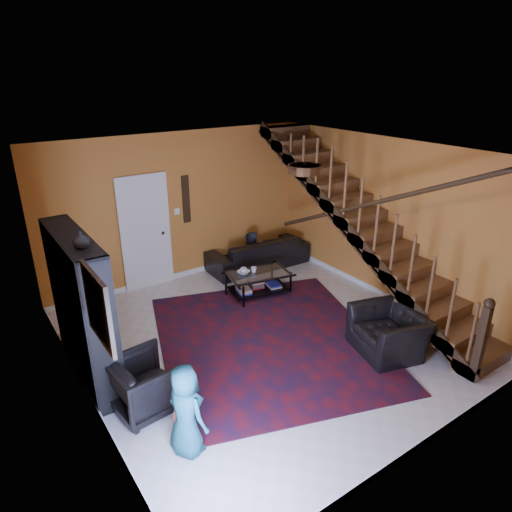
# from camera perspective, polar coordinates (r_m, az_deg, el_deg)

# --- Properties ---
(floor) EXTENTS (5.50, 5.50, 0.00)m
(floor) POSITION_cam_1_polar(r_m,az_deg,el_deg) (7.10, 0.95, -10.24)
(floor) COLOR beige
(floor) RESTS_ON ground
(room) EXTENTS (5.50, 5.50, 5.50)m
(room) POSITION_cam_1_polar(r_m,az_deg,el_deg) (7.56, -13.43, -8.26)
(room) COLOR #C0682A
(room) RESTS_ON ground
(staircase) EXTENTS (0.95, 5.02, 3.18)m
(staircase) POSITION_cam_1_polar(r_m,az_deg,el_deg) (7.80, 13.84, 3.62)
(staircase) COLOR brown
(staircase) RESTS_ON floor
(bookshelf) EXTENTS (0.35, 1.80, 2.00)m
(bookshelf) POSITION_cam_1_polar(r_m,az_deg,el_deg) (6.25, -20.79, -6.49)
(bookshelf) COLOR black
(bookshelf) RESTS_ON floor
(door) EXTENTS (0.82, 0.05, 2.05)m
(door) POSITION_cam_1_polar(r_m,az_deg,el_deg) (8.54, -13.63, 2.63)
(door) COLOR silver
(door) RESTS_ON floor
(framed_picture) EXTENTS (0.04, 0.74, 0.74)m
(framed_picture) POSITION_cam_1_polar(r_m,az_deg,el_deg) (4.55, -19.17, -6.18)
(framed_picture) COLOR maroon
(framed_picture) RESTS_ON room
(wall_hanging) EXTENTS (0.14, 0.03, 0.90)m
(wall_hanging) POSITION_cam_1_polar(r_m,az_deg,el_deg) (8.71, -8.75, 7.02)
(wall_hanging) COLOR black
(wall_hanging) RESTS_ON room
(ceiling_fixture) EXTENTS (0.40, 0.40, 0.10)m
(ceiling_fixture) POSITION_cam_1_polar(r_m,az_deg,el_deg) (5.45, 6.12, 10.75)
(ceiling_fixture) COLOR #3F2814
(ceiling_fixture) RESTS_ON room
(rug) EXTENTS (4.13, 4.42, 0.02)m
(rug) POSITION_cam_1_polar(r_m,az_deg,el_deg) (7.04, 1.49, -10.45)
(rug) COLOR #480C12
(rug) RESTS_ON floor
(sofa) EXTENTS (2.13, 0.89, 0.61)m
(sofa) POSITION_cam_1_polar(r_m,az_deg,el_deg) (9.40, 0.25, 0.45)
(sofa) COLOR black
(sofa) RESTS_ON floor
(armchair_left) EXTENTS (0.84, 0.82, 0.70)m
(armchair_left) POSITION_cam_1_polar(r_m,az_deg,el_deg) (5.79, -13.60, -15.33)
(armchair_left) COLOR black
(armchair_left) RESTS_ON floor
(armchair_right) EXTENTS (1.08, 1.17, 0.64)m
(armchair_right) POSITION_cam_1_polar(r_m,az_deg,el_deg) (6.91, 16.21, -9.12)
(armchair_right) COLOR black
(armchair_right) RESTS_ON floor
(person_adult_a) EXTENTS (0.47, 0.33, 1.22)m
(person_adult_a) POSITION_cam_1_polar(r_m,az_deg,el_deg) (9.42, -0.61, -0.45)
(person_adult_a) COLOR black
(person_adult_a) RESTS_ON sofa
(person_adult_b) EXTENTS (0.59, 0.47, 1.19)m
(person_adult_b) POSITION_cam_1_polar(r_m,az_deg,el_deg) (9.41, -0.79, -0.59)
(person_adult_b) COLOR black
(person_adult_b) RESTS_ON sofa
(person_child) EXTENTS (0.46, 0.59, 1.07)m
(person_child) POSITION_cam_1_polar(r_m,az_deg,el_deg) (5.06, -8.76, -18.59)
(person_child) COLOR #1A5565
(person_child) RESTS_ON armchair_left
(coffee_table) EXTENTS (1.20, 0.84, 0.42)m
(coffee_table) POSITION_cam_1_polar(r_m,az_deg,el_deg) (8.27, 0.31, -3.28)
(coffee_table) COLOR black
(coffee_table) RESTS_ON floor
(cup_a) EXTENTS (0.15, 0.15, 0.10)m
(cup_a) POSITION_cam_1_polar(r_m,az_deg,el_deg) (8.18, -1.55, -1.82)
(cup_a) COLOR #999999
(cup_a) RESTS_ON coffee_table
(cup_b) EXTENTS (0.14, 0.14, 0.10)m
(cup_b) POSITION_cam_1_polar(r_m,az_deg,el_deg) (8.21, -0.27, -1.73)
(cup_b) COLOR #999999
(cup_b) RESTS_ON coffee_table
(bowl) EXTENTS (0.28, 0.28, 0.05)m
(bowl) POSITION_cam_1_polar(r_m,az_deg,el_deg) (8.16, -1.57, -2.06)
(bowl) COLOR #999999
(bowl) RESTS_ON coffee_table
(vase) EXTENTS (0.18, 0.18, 0.19)m
(vase) POSITION_cam_1_polar(r_m,az_deg,el_deg) (5.35, -21.04, 1.93)
(vase) COLOR #999999
(vase) RESTS_ON bookshelf
(popcorn_bucket) EXTENTS (0.17, 0.17, 0.15)m
(popcorn_bucket) POSITION_cam_1_polar(r_m,az_deg,el_deg) (5.65, -9.66, -19.40)
(popcorn_bucket) COLOR red
(popcorn_bucket) RESTS_ON rug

